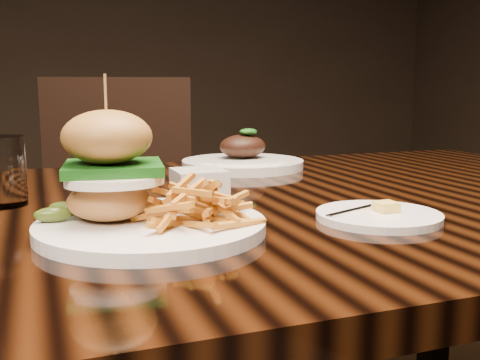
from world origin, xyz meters
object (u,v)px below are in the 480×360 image
object	(u,v)px
chair_far	(118,215)
far_dish	(243,161)
dining_table	(225,248)
burger_plate	(142,194)

from	to	relation	value
chair_far	far_dish	bearing A→B (deg)	-60.43
dining_table	burger_plate	bearing A→B (deg)	-135.22
far_dish	chair_far	bearing A→B (deg)	107.45
burger_plate	far_dish	distance (m)	0.54
dining_table	chair_far	world-z (taller)	chair_far
burger_plate	chair_far	distance (m)	1.08
dining_table	chair_far	bearing A→B (deg)	92.68
dining_table	burger_plate	size ratio (longest dim) A/B	5.95
far_dish	burger_plate	bearing A→B (deg)	-123.00
dining_table	chair_far	size ratio (longest dim) A/B	1.68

